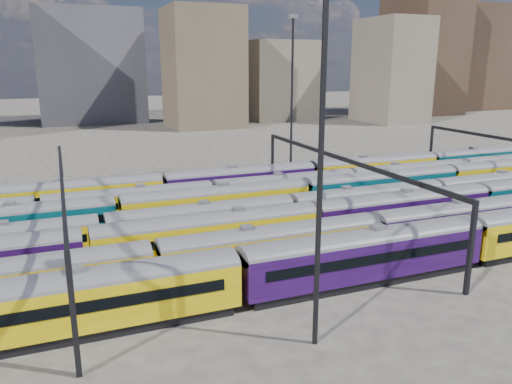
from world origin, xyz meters
name	(u,v)px	position (x,y,z in m)	size (l,w,h in m)	color
ground	(261,234)	(0.00, 0.00, 0.00)	(500.00, 500.00, 0.00)	#423D38
rake_0	(238,270)	(-8.00, -15.00, 2.97)	(137.28, 3.35, 5.65)	black
rake_1	(374,229)	(7.82, -10.00, 2.75)	(127.32, 3.10, 5.23)	black
rake_2	(86,246)	(-18.52, -5.00, 2.88)	(133.15, 3.25, 5.48)	black
rake_3	(203,218)	(-6.61, 0.00, 2.62)	(142.02, 2.97, 4.99)	black
rake_4	(217,201)	(-3.43, 5.00, 2.92)	(112.52, 3.29, 5.56)	black
rake_5	(131,200)	(-12.65, 10.00, 2.60)	(140.80, 2.94, 4.95)	black
rake_6	(74,193)	(-18.77, 15.00, 2.82)	(152.48, 3.18, 5.37)	black
gantry_1	(63,191)	(-20.00, 0.00, 6.79)	(0.35, 40.35, 8.03)	black
gantry_2	(342,167)	(10.00, 0.00, 6.79)	(0.35, 40.35, 8.03)	black
mast_2	(321,138)	(-5.00, -22.00, 13.97)	(1.40, 0.50, 25.60)	black
mast_3	(292,92)	(15.00, 24.00, 13.97)	(1.40, 0.50, 25.60)	black
skyline	(417,56)	(104.75, 105.73, 20.83)	(399.22, 60.48, 50.03)	#665B4C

